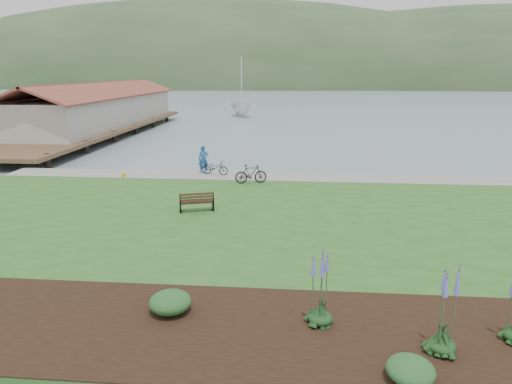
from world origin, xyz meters
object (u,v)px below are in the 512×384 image
sailboat (242,116)px  person (203,157)px  bicycle_a (215,168)px  park_bench (197,201)px

sailboat → person: bearing=-113.0°
person → bicycle_a: bearing=-28.9°
bicycle_a → park_bench: bearing=-163.9°
person → sailboat: size_ratio=0.07×
park_bench → person: bearing=82.3°
person → sailboat: (-2.39, 40.34, -1.41)m
person → bicycle_a: 1.00m
person → bicycle_a: size_ratio=1.20×
person → bicycle_a: person is taller
person → bicycle_a: (0.76, -0.30, -0.57)m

